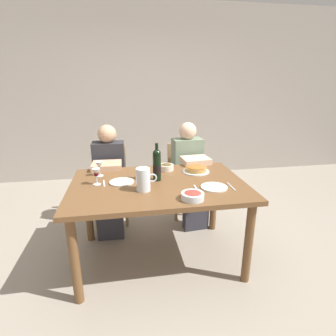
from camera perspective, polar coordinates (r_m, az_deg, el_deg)
ground_plane at (r=2.65m, az=-1.93°, el=-18.76°), size 8.00×8.00×0.00m
back_wall at (r=4.54m, az=-6.45°, el=15.57°), size 8.00×0.10×2.80m
dining_table at (r=2.31m, az=-2.10°, el=-5.40°), size 1.50×1.00×0.76m
wine_bottle at (r=2.30m, az=-2.49°, el=0.68°), size 0.07×0.07×0.34m
water_pitcher at (r=2.11m, az=-5.36°, el=-2.78°), size 0.17×0.11×0.19m
baked_tart at (r=2.56m, az=6.07°, el=-0.25°), size 0.26×0.26×0.06m
salad_bowl at (r=1.97m, az=5.37°, el=-5.93°), size 0.17×0.17×0.06m
olive_bowl at (r=2.60m, az=-0.34°, el=0.26°), size 0.14×0.14×0.07m
wine_glass_left_diner at (r=2.50m, az=-14.68°, el=0.46°), size 0.07×0.07×0.14m
wine_glass_right_diner at (r=2.29m, az=-15.31°, el=-1.05°), size 0.07×0.07×0.14m
dinner_plate_left_setting at (r=2.21m, az=9.94°, el=-4.12°), size 0.22×0.22×0.01m
dinner_plate_right_setting at (r=2.32m, az=-10.01°, el=-3.00°), size 0.21×0.21×0.01m
fork_left_setting at (r=2.16m, az=6.17°, el=-4.49°), size 0.02×0.16×0.00m
knife_left_setting at (r=2.26m, az=13.53°, el=-3.90°), size 0.01×0.18×0.00m
knife_right_setting at (r=2.32m, az=-6.30°, el=-2.89°), size 0.03×0.18×0.00m
spoon_right_setting at (r=2.33m, az=-13.70°, el=-3.27°), size 0.03×0.16×0.00m
chair_left at (r=3.19m, az=-12.22°, el=-2.39°), size 0.41×0.41×0.87m
diner_left at (r=2.93m, az=-12.64°, el=-1.79°), size 0.35×0.51×1.16m
chair_right at (r=3.30m, az=3.44°, el=-1.33°), size 0.43×0.43×0.87m
diner_right at (r=3.04m, az=4.79°, el=-0.64°), size 0.36×0.53×1.16m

